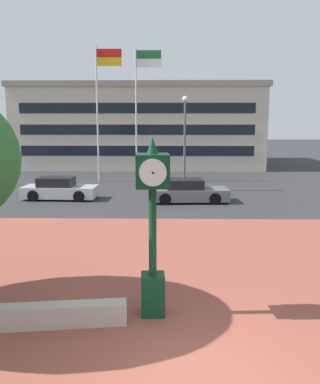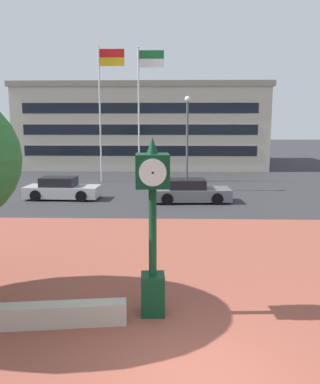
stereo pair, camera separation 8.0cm
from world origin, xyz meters
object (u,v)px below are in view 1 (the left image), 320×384
object	(u,v)px
car_street_near	(59,189)
flagpole_secondary	(139,101)
flagpole_primary	(100,100)
street_clock	(153,220)
car_street_mid	(188,192)
civic_building	(142,126)
street_lamp_post	(185,133)

from	to	relation	value
car_street_near	flagpole_secondary	bearing A→B (deg)	152.35
car_street_near	flagpole_primary	size ratio (longest dim) A/B	0.43
street_clock	flagpole_secondary	size ratio (longest dim) A/B	0.42
car_street_near	flagpole_secondary	distance (m)	9.94
street_clock	flagpole_primary	bearing A→B (deg)	98.41
street_clock	flagpole_secondary	world-z (taller)	flagpole_secondary
street_clock	flagpole_secondary	bearing A→B (deg)	91.05
street_clock	car_street_mid	size ratio (longest dim) A/B	0.92
flagpole_secondary	civic_building	xyz separation A→B (m)	(-0.69, 13.48, -1.94)
flagpole_secondary	street_lamp_post	size ratio (longest dim) A/B	1.62
car_street_mid	flagpole_secondary	world-z (taller)	flagpole_secondary
car_street_near	flagpole_secondary	world-z (taller)	flagpole_secondary
car_street_near	civic_building	distance (m)	21.30
car_street_near	flagpole_primary	bearing A→B (deg)	171.90
car_street_near	car_street_mid	xyz separation A→B (m)	(7.38, -0.65, 0.00)
flagpole_primary	street_lamp_post	xyz separation A→B (m)	(6.00, -4.17, -2.28)
car_street_mid	street_lamp_post	bearing A→B (deg)	177.83
street_clock	civic_building	distance (m)	35.26
street_clock	street_lamp_post	bearing A→B (deg)	81.85
car_street_mid	flagpole_secondary	xyz separation A→B (m)	(-3.21, 7.89, 5.37)
flagpole_primary	flagpole_secondary	xyz separation A→B (m)	(2.85, -0.00, -0.07)
car_street_mid	street_lamp_post	size ratio (longest dim) A/B	0.74
flagpole_primary	civic_building	size ratio (longest dim) A/B	0.42
street_clock	street_lamp_post	size ratio (longest dim) A/B	0.68
car_street_mid	flagpole_primary	world-z (taller)	flagpole_primary
street_clock	car_street_mid	distance (m)	13.93
flagpole_primary	civic_building	bearing A→B (deg)	80.89
civic_building	street_lamp_post	xyz separation A→B (m)	(3.84, -17.65, -0.28)
flagpole_secondary	street_lamp_post	xyz separation A→B (m)	(3.15, -4.17, -2.22)
civic_building	flagpole_secondary	bearing A→B (deg)	-87.09
civic_building	street_lamp_post	size ratio (longest dim) A/B	3.92
street_clock	flagpole_primary	world-z (taller)	flagpole_primary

